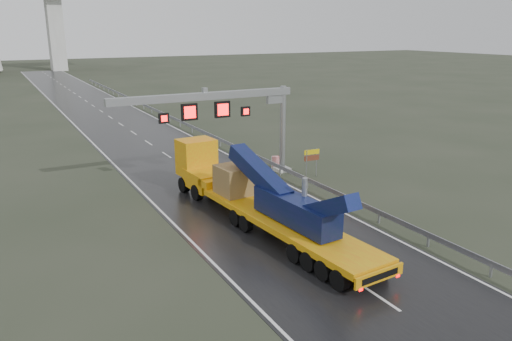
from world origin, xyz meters
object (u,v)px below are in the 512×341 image
heavy_haul_truck (246,190)px  striped_barrier (275,162)px  sign_gantry (230,110)px  exit_sign_pair (312,158)px

heavy_haul_truck → striped_barrier: (7.56, 9.20, -1.26)m
sign_gantry → heavy_haul_truck: sign_gantry is taller
exit_sign_pair → striped_barrier: size_ratio=2.20×
sign_gantry → striped_barrier: bearing=12.7°
heavy_haul_truck → striped_barrier: 11.97m
sign_gantry → heavy_haul_truck: 9.41m
heavy_haul_truck → striped_barrier: size_ratio=18.60×
heavy_haul_truck → striped_barrier: heavy_haul_truck is taller
sign_gantry → exit_sign_pair: size_ratio=6.35×
sign_gantry → exit_sign_pair: sign_gantry is taller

